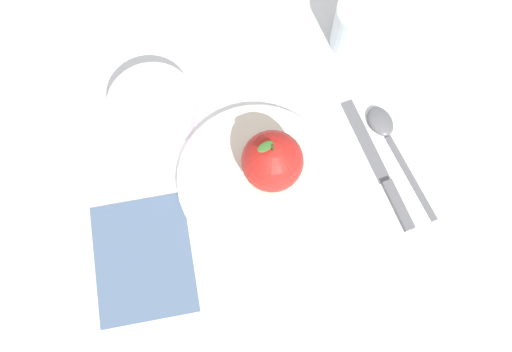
{
  "coord_description": "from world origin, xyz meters",
  "views": [
    {
      "loc": [
        -0.0,
        0.22,
        0.71
      ],
      "look_at": [
        0.02,
        -0.01,
        0.02
      ],
      "focal_mm": 37.69,
      "sensor_mm": 36.0,
      "label": 1
    }
  ],
  "objects_px": {
    "spoon": "(386,134)",
    "linen_napkin": "(142,258)",
    "apple": "(271,161)",
    "cup": "(359,25)",
    "side_bowl": "(151,106)",
    "knife": "(382,175)",
    "dinner_plate": "(256,179)"
  },
  "relations": [
    {
      "from": "apple",
      "to": "side_bowl",
      "type": "xyz_separation_m",
      "value": [
        0.18,
        -0.08,
        -0.03
      ]
    },
    {
      "from": "dinner_plate",
      "to": "apple",
      "type": "distance_m",
      "value": 0.05
    },
    {
      "from": "cup",
      "to": "knife",
      "type": "relative_size",
      "value": 0.42
    },
    {
      "from": "linen_napkin",
      "to": "knife",
      "type": "bearing_deg",
      "value": -155.42
    },
    {
      "from": "cup",
      "to": "spoon",
      "type": "xyz_separation_m",
      "value": [
        -0.05,
        0.15,
        -0.04
      ]
    },
    {
      "from": "apple",
      "to": "cup",
      "type": "distance_m",
      "value": 0.25
    },
    {
      "from": "side_bowl",
      "to": "linen_napkin",
      "type": "height_order",
      "value": "side_bowl"
    },
    {
      "from": "dinner_plate",
      "to": "apple",
      "type": "relative_size",
      "value": 2.35
    },
    {
      "from": "cup",
      "to": "spoon",
      "type": "height_order",
      "value": "cup"
    },
    {
      "from": "knife",
      "to": "linen_napkin",
      "type": "relative_size",
      "value": 1.18
    },
    {
      "from": "knife",
      "to": "apple",
      "type": "bearing_deg",
      "value": 4.43
    },
    {
      "from": "knife",
      "to": "dinner_plate",
      "type": "bearing_deg",
      "value": 7.3
    },
    {
      "from": "dinner_plate",
      "to": "spoon",
      "type": "height_order",
      "value": "dinner_plate"
    },
    {
      "from": "cup",
      "to": "linen_napkin",
      "type": "relative_size",
      "value": 0.49
    },
    {
      "from": "side_bowl",
      "to": "linen_napkin",
      "type": "bearing_deg",
      "value": 94.03
    },
    {
      "from": "dinner_plate",
      "to": "spoon",
      "type": "bearing_deg",
      "value": -154.91
    },
    {
      "from": "cup",
      "to": "spoon",
      "type": "bearing_deg",
      "value": 108.01
    },
    {
      "from": "apple",
      "to": "side_bowl",
      "type": "bearing_deg",
      "value": -24.31
    },
    {
      "from": "cup",
      "to": "knife",
      "type": "bearing_deg",
      "value": 101.61
    },
    {
      "from": "dinner_plate",
      "to": "side_bowl",
      "type": "height_order",
      "value": "side_bowl"
    },
    {
      "from": "side_bowl",
      "to": "linen_napkin",
      "type": "relative_size",
      "value": 0.74
    },
    {
      "from": "cup",
      "to": "apple",
      "type": "bearing_deg",
      "value": 63.78
    },
    {
      "from": "apple",
      "to": "linen_napkin",
      "type": "distance_m",
      "value": 0.22
    },
    {
      "from": "side_bowl",
      "to": "cup",
      "type": "height_order",
      "value": "cup"
    },
    {
      "from": "dinner_plate",
      "to": "knife",
      "type": "bearing_deg",
      "value": -172.7
    },
    {
      "from": "dinner_plate",
      "to": "linen_napkin",
      "type": "distance_m",
      "value": 0.19
    },
    {
      "from": "cup",
      "to": "knife",
      "type": "xyz_separation_m",
      "value": [
        -0.04,
        0.21,
        -0.04
      ]
    },
    {
      "from": "dinner_plate",
      "to": "cup",
      "type": "bearing_deg",
      "value": -118.89
    },
    {
      "from": "side_bowl",
      "to": "spoon",
      "type": "bearing_deg",
      "value": 179.08
    },
    {
      "from": "linen_napkin",
      "to": "side_bowl",
      "type": "bearing_deg",
      "value": -85.97
    },
    {
      "from": "dinner_plate",
      "to": "knife",
      "type": "height_order",
      "value": "dinner_plate"
    },
    {
      "from": "spoon",
      "to": "linen_napkin",
      "type": "height_order",
      "value": "spoon"
    }
  ]
}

